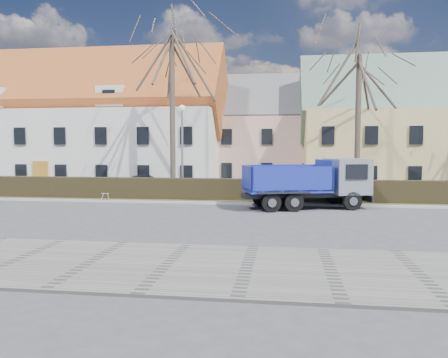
# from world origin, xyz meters

# --- Properties ---
(ground) EXTENTS (120.00, 120.00, 0.00)m
(ground) POSITION_xyz_m (0.00, 0.00, 0.00)
(ground) COLOR #49494C
(sidewalk_near) EXTENTS (80.00, 5.00, 0.08)m
(sidewalk_near) POSITION_xyz_m (0.00, -8.50, 0.04)
(sidewalk_near) COLOR gray
(sidewalk_near) RESTS_ON ground
(curb_far) EXTENTS (80.00, 0.30, 0.12)m
(curb_far) POSITION_xyz_m (0.00, 4.60, 0.06)
(curb_far) COLOR #B2AFAA
(curb_far) RESTS_ON ground
(grass_strip) EXTENTS (80.00, 3.00, 0.10)m
(grass_strip) POSITION_xyz_m (0.00, 6.20, 0.05)
(grass_strip) COLOR #454C2A
(grass_strip) RESTS_ON ground
(hedge) EXTENTS (60.00, 0.90, 1.30)m
(hedge) POSITION_xyz_m (0.00, 6.00, 0.65)
(hedge) COLOR black
(hedge) RESTS_ON ground
(building_white) EXTENTS (26.80, 10.80, 9.50)m
(building_white) POSITION_xyz_m (-13.00, 16.00, 4.75)
(building_white) COLOR white
(building_white) RESTS_ON ground
(building_pink) EXTENTS (10.80, 8.80, 8.00)m
(building_pink) POSITION_xyz_m (4.00, 20.00, 4.00)
(building_pink) COLOR #D4A496
(building_pink) RESTS_ON ground
(building_yellow) EXTENTS (18.80, 10.80, 8.50)m
(building_yellow) POSITION_xyz_m (16.00, 17.00, 4.25)
(building_yellow) COLOR #DCC379
(building_yellow) RESTS_ON ground
(tree_1) EXTENTS (9.20, 9.20, 12.65)m
(tree_1) POSITION_xyz_m (-2.00, 8.50, 6.33)
(tree_1) COLOR #473A31
(tree_1) RESTS_ON ground
(tree_2) EXTENTS (8.00, 8.00, 11.00)m
(tree_2) POSITION_xyz_m (10.00, 8.50, 5.50)
(tree_2) COLOR #473A31
(tree_2) RESTS_ON ground
(dump_truck) EXTENTS (7.33, 4.42, 2.75)m
(dump_truck) POSITION_xyz_m (6.39, 3.49, 1.38)
(dump_truck) COLOR #152295
(dump_truck) RESTS_ON ground
(streetlight) EXTENTS (0.47, 0.47, 6.00)m
(streetlight) POSITION_xyz_m (-0.99, 7.00, 3.00)
(streetlight) COLOR gray
(streetlight) RESTS_ON ground
(cart_frame) EXTENTS (0.70, 0.46, 0.60)m
(cart_frame) POSITION_xyz_m (-5.37, 4.65, 0.30)
(cart_frame) COLOR silver
(cart_frame) RESTS_ON ground
(parked_car_a) EXTENTS (4.22, 2.67, 1.34)m
(parked_car_a) POSITION_xyz_m (-4.33, 10.16, 0.67)
(parked_car_a) COLOR black
(parked_car_a) RESTS_ON ground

